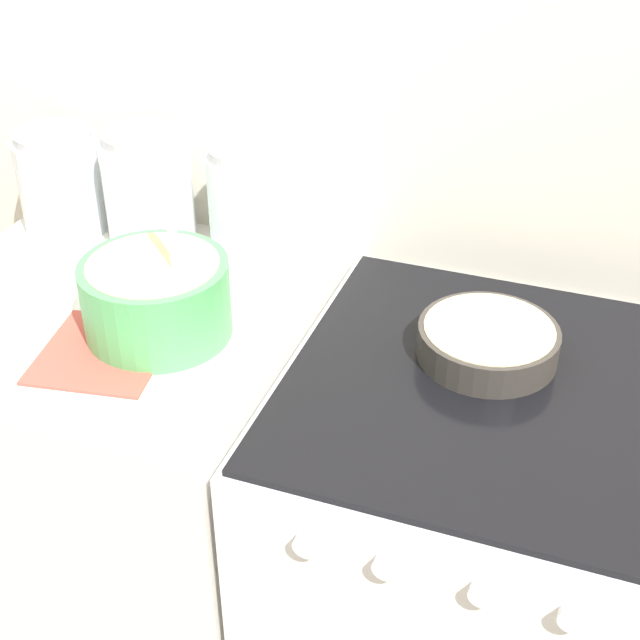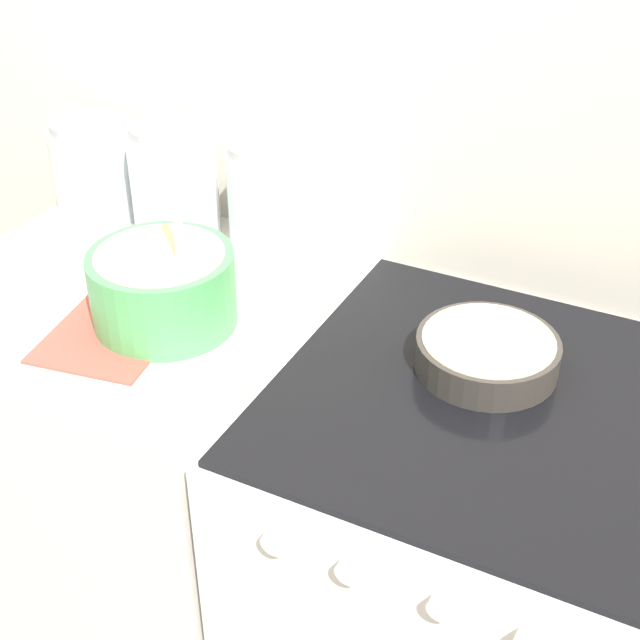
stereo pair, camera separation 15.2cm
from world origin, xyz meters
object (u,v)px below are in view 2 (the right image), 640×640
(baking_pan, at_px, (487,353))
(storage_jar_left, at_px, (95,176))
(storage_jar_middle, at_px, (175,189))
(storage_jar_right, at_px, (263,210))
(stove, at_px, (459,589))
(mixing_bowl, at_px, (163,284))

(baking_pan, height_order, storage_jar_left, storage_jar_left)
(storage_jar_middle, bearing_deg, storage_jar_right, 0.00)
(stove, distance_m, storage_jar_right, 0.82)
(stove, xyz_separation_m, storage_jar_middle, (-0.75, 0.24, 0.57))
(stove, height_order, storage_jar_middle, storage_jar_middle)
(storage_jar_middle, height_order, storage_jar_right, storage_jar_middle)
(stove, xyz_separation_m, storage_jar_right, (-0.54, 0.24, 0.57))
(stove, relative_size, baking_pan, 3.90)
(mixing_bowl, relative_size, baking_pan, 1.29)
(baking_pan, distance_m, storage_jar_right, 0.55)
(stove, bearing_deg, mixing_bowl, -175.03)
(baking_pan, height_order, storage_jar_middle, storage_jar_middle)
(mixing_bowl, xyz_separation_m, storage_jar_left, (-0.38, 0.29, 0.01))
(stove, relative_size, storage_jar_middle, 3.80)
(storage_jar_middle, relative_size, storage_jar_right, 1.01)
(stove, height_order, storage_jar_left, storage_jar_left)
(mixing_bowl, bearing_deg, storage_jar_left, 142.58)
(baking_pan, bearing_deg, mixing_bowl, -167.50)
(baking_pan, distance_m, storage_jar_middle, 0.75)
(storage_jar_left, relative_size, storage_jar_middle, 0.89)
(mixing_bowl, distance_m, storage_jar_left, 0.48)
(mixing_bowl, relative_size, storage_jar_right, 1.28)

